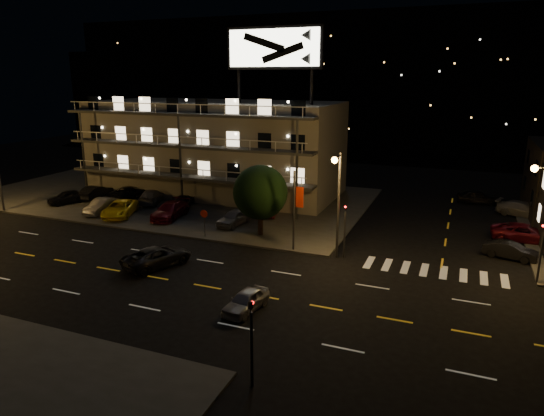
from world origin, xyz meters
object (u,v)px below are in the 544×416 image
at_px(road_car_east, 246,301).
at_px(road_car_west, 158,256).
at_px(tree, 260,194).
at_px(lot_car_4, 234,217).
at_px(lot_car_7, 151,196).
at_px(side_car_0, 510,250).
at_px(lot_car_2, 120,208).

xyz_separation_m(road_car_east, road_car_west, (-8.82, 3.91, 0.10)).
bearing_deg(tree, lot_car_4, 152.75).
relative_size(tree, lot_car_7, 1.22).
relative_size(lot_car_7, road_car_west, 0.96).
distance_m(lot_car_7, side_car_0, 34.68).
bearing_deg(lot_car_7, lot_car_2, 70.59).
relative_size(lot_car_2, side_car_0, 1.36).
bearing_deg(road_car_east, road_car_west, 164.49).
bearing_deg(side_car_0, road_car_west, 128.82).
distance_m(lot_car_2, side_car_0, 34.49).
distance_m(side_car_0, road_car_east, 21.15).
height_order(lot_car_4, side_car_0, lot_car_4).
relative_size(lot_car_7, road_car_east, 1.38).
bearing_deg(side_car_0, lot_car_2, 106.90).
relative_size(lot_car_2, lot_car_7, 1.07).
height_order(lot_car_7, side_car_0, lot_car_7).
height_order(side_car_0, road_car_east, side_car_0).
xyz_separation_m(tree, side_car_0, (19.53, 2.11, -3.09)).
distance_m(lot_car_4, side_car_0, 22.82).
bearing_deg(lot_car_7, lot_car_4, 141.69).
bearing_deg(road_car_west, lot_car_2, -19.23).
distance_m(lot_car_7, road_car_west, 18.04).
bearing_deg(tree, lot_car_7, 159.82).
bearing_deg(road_car_west, tree, -93.63).
bearing_deg(road_car_east, tree, 118.12).
distance_m(lot_car_4, lot_car_7, 12.30).
relative_size(side_car_0, road_car_east, 1.08).
relative_size(lot_car_2, road_car_west, 1.02).
distance_m(lot_car_2, road_car_west, 14.12).
distance_m(lot_car_2, lot_car_7, 5.26).
bearing_deg(lot_car_2, lot_car_7, 70.41).
relative_size(lot_car_2, road_car_east, 1.47).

